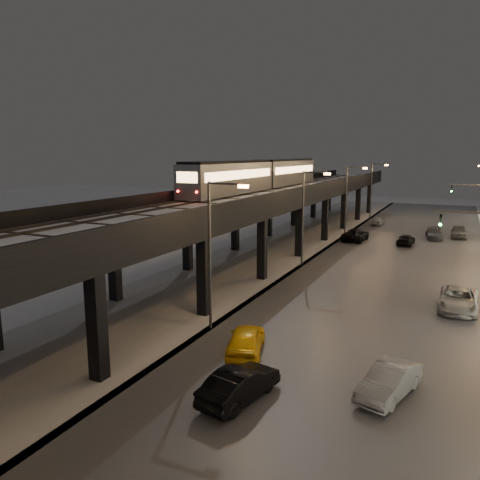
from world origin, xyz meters
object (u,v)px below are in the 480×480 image
at_px(car_onc_dark, 458,300).
at_px(car_near_white, 240,385).
at_px(car_onc_silver, 389,382).
at_px(car_far_white, 378,221).
at_px(car_mid_dark, 406,240).
at_px(car_onc_red, 459,232).
at_px(car_mid_silver, 355,235).
at_px(car_onc_white, 434,234).
at_px(subway_train, 262,174).
at_px(car_taxi, 246,341).

bearing_deg(car_onc_dark, car_near_white, -115.16).
bearing_deg(car_onc_dark, car_onc_silver, -99.55).
bearing_deg(car_far_white, car_mid_dark, 111.58).
height_order(car_onc_silver, car_onc_red, car_onc_red).
bearing_deg(car_mid_silver, car_onc_dark, 120.47).
distance_m(car_mid_silver, car_onc_red, 13.83).
relative_size(car_mid_silver, car_onc_white, 1.14).
height_order(car_onc_silver, car_onc_white, car_onc_silver).
xyz_separation_m(car_far_white, car_onc_silver, (8.71, -51.55, 0.05)).
bearing_deg(car_mid_dark, subway_train, 24.61).
distance_m(car_mid_dark, car_onc_silver, 37.00).
xyz_separation_m(car_onc_dark, car_onc_red, (-0.25, 30.83, 0.04)).
distance_m(car_taxi, car_onc_silver, 7.67).
distance_m(car_onc_silver, car_onc_dark, 14.25).
relative_size(car_near_white, car_onc_red, 0.97).
distance_m(car_near_white, car_onc_white, 46.03).
distance_m(car_far_white, car_onc_red, 12.95).
bearing_deg(car_onc_red, car_near_white, -100.83).
height_order(car_mid_dark, car_onc_silver, car_onc_silver).
distance_m(subway_train, car_onc_dark, 28.02).
distance_m(car_onc_white, car_onc_red, 3.59).
relative_size(car_taxi, car_mid_silver, 0.86).
xyz_separation_m(subway_train, car_mid_dark, (15.63, 6.48, -7.64)).
xyz_separation_m(subway_train, car_onc_silver, (18.85, -30.38, -7.56)).
distance_m(subway_train, car_mid_dark, 18.56).
bearing_deg(car_onc_dark, car_taxi, -127.75).
distance_m(car_taxi, car_near_white, 4.79).
bearing_deg(car_far_white, car_onc_silver, 100.68).
xyz_separation_m(car_taxi, car_far_white, (-1.16, 50.20, -0.12)).
xyz_separation_m(subway_train, car_onc_dark, (21.46, -16.37, -7.52)).
bearing_deg(car_onc_silver, car_near_white, -136.27).
distance_m(subway_train, car_mid_silver, 14.03).
height_order(car_far_white, car_onc_white, car_onc_white).
height_order(car_far_white, car_onc_dark, car_onc_dark).
relative_size(car_mid_silver, car_onc_silver, 1.24).
relative_size(car_mid_dark, car_onc_red, 0.93).
distance_m(car_mid_silver, car_onc_dark, 25.94).
xyz_separation_m(car_taxi, car_onc_silver, (7.55, -1.35, -0.07)).
xyz_separation_m(car_mid_silver, car_onc_white, (8.67, 5.48, -0.06)).
distance_m(car_taxi, car_far_white, 50.21).
bearing_deg(car_mid_dark, car_mid_silver, -0.57).
bearing_deg(car_near_white, car_mid_silver, -74.34).
relative_size(car_onc_dark, car_onc_white, 1.16).
bearing_deg(car_onc_dark, car_mid_silver, 117.90).
distance_m(car_taxi, car_mid_dark, 35.78).
relative_size(car_taxi, car_far_white, 1.19).
bearing_deg(subway_train, car_taxi, -68.73).
height_order(subway_train, car_mid_dark, subway_train).
distance_m(subway_train, car_near_white, 36.72).
bearing_deg(car_onc_dark, car_onc_red, 91.46).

